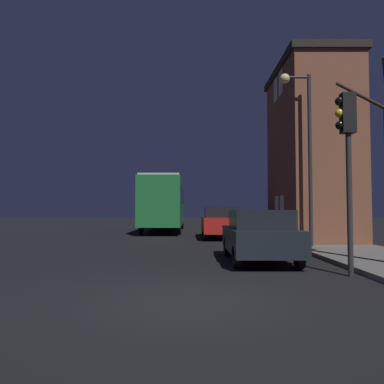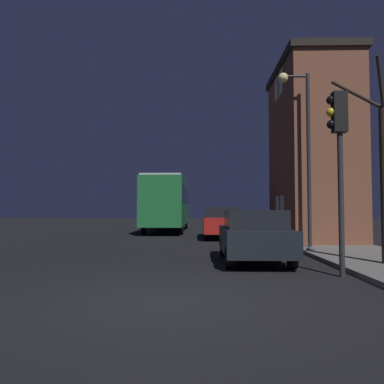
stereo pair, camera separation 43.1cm
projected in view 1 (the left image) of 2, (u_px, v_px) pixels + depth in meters
The scene contains 7 objects.
ground_plane at pixel (185, 300), 6.07m from camera, with size 120.00×120.00×0.00m, color black.
brick_building at pixel (312, 152), 16.95m from camera, with size 3.11×5.56×7.89m.
streetlamp at pixel (304, 134), 13.79m from camera, with size 1.15×0.37×6.39m.
traffic_light at pixel (348, 144), 8.29m from camera, with size 0.43×0.24×4.06m.
bus at pixel (166, 200), 25.21m from camera, with size 2.44×10.08×3.48m.
car_near_lane at pixel (260, 235), 10.50m from camera, with size 1.74×3.88×1.45m.
car_mid_lane at pixel (221, 222), 19.18m from camera, with size 1.80×4.74×1.58m.
Camera 1 is at (0.13, -6.14, 1.46)m, focal length 35.00 mm.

